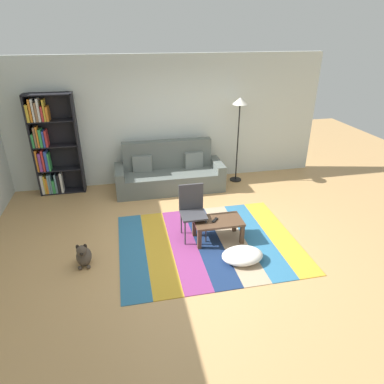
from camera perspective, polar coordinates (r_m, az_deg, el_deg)
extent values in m
plane|color=tan|center=(5.68, 0.22, -7.70)|extent=(14.00, 14.00, 0.00)
cube|color=silver|center=(7.47, -3.96, 11.91)|extent=(6.80, 0.10, 2.70)
cube|color=teal|center=(5.43, -9.97, -9.89)|extent=(0.41, 2.27, 0.01)
cube|color=gold|center=(5.44, -5.65, -9.48)|extent=(0.41, 2.27, 0.01)
cube|color=#843370|center=(5.49, -1.38, -9.01)|extent=(0.41, 2.27, 0.01)
cube|color=navy|center=(5.56, 2.78, -8.51)|extent=(0.41, 2.27, 0.01)
cube|color=tan|center=(5.67, 6.81, -7.98)|extent=(0.41, 2.27, 0.01)
cube|color=teal|center=(5.79, 10.66, -7.44)|extent=(0.41, 2.27, 0.01)
cube|color=gold|center=(5.95, 14.32, -6.89)|extent=(0.41, 2.27, 0.01)
cube|color=#59605B|center=(7.27, -3.72, 1.91)|extent=(1.90, 0.80, 0.40)
cube|color=#59605B|center=(7.36, -4.18, 6.40)|extent=(1.90, 0.20, 0.60)
cube|color=#59605B|center=(7.18, -11.98, 1.76)|extent=(0.18, 0.80, 0.56)
cube|color=#59605B|center=(7.44, 4.22, 3.14)|extent=(0.18, 0.80, 0.56)
cube|color=slate|center=(7.25, -8.33, 4.69)|extent=(0.42, 0.19, 0.36)
cube|color=slate|center=(7.38, 0.23, 5.38)|extent=(0.42, 0.19, 0.36)
cube|color=black|center=(7.46, -25.15, 6.88)|extent=(0.04, 0.28, 2.05)
cube|color=black|center=(7.30, -18.54, 7.64)|extent=(0.04, 0.28, 2.05)
cube|color=black|center=(7.49, -21.74, 7.58)|extent=(0.90, 0.01, 2.05)
cube|color=black|center=(7.72, -20.67, 0.20)|extent=(0.86, 0.28, 0.02)
cube|color=black|center=(7.53, -21.26, 3.65)|extent=(0.86, 0.28, 0.02)
cube|color=black|center=(7.37, -21.88, 7.27)|extent=(0.86, 0.28, 0.02)
cube|color=black|center=(7.24, -22.54, 11.03)|extent=(0.86, 0.28, 0.02)
cube|color=black|center=(7.14, -23.24, 14.90)|extent=(0.86, 0.28, 0.02)
cube|color=silver|center=(7.68, -23.79, 1.30)|extent=(0.05, 0.20, 0.41)
cube|color=gold|center=(7.70, -23.40, 1.33)|extent=(0.03, 0.26, 0.39)
cube|color=orange|center=(7.66, -23.14, 1.09)|extent=(0.04, 0.17, 0.34)
cube|color=#668C99|center=(7.66, -22.85, 1.40)|extent=(0.04, 0.22, 0.41)
cube|color=#668C99|center=(7.63, -22.59, 1.37)|extent=(0.03, 0.17, 0.42)
cube|color=green|center=(7.67, -22.16, 1.01)|extent=(0.05, 0.21, 0.28)
cube|color=#668C99|center=(7.62, -21.87, 1.43)|extent=(0.04, 0.18, 0.41)
cube|color=black|center=(7.62, -21.47, 1.44)|extent=(0.05, 0.19, 0.39)
cube|color=silver|center=(7.59, -21.07, 1.59)|extent=(0.04, 0.17, 0.43)
cube|color=orange|center=(7.53, -24.52, 4.92)|extent=(0.03, 0.25, 0.44)
cube|color=purple|center=(7.52, -24.06, 4.77)|extent=(0.05, 0.24, 0.38)
cube|color=red|center=(7.47, -23.70, 4.90)|extent=(0.04, 0.18, 0.43)
cube|color=#334CB2|center=(7.48, -23.20, 4.96)|extent=(0.05, 0.23, 0.41)
cube|color=green|center=(7.47, -22.86, 4.80)|extent=(0.03, 0.20, 0.37)
cube|color=green|center=(7.40, -25.09, 7.92)|extent=(0.04, 0.23, 0.27)
cube|color=#8C6647|center=(7.37, -24.77, 8.48)|extent=(0.04, 0.25, 0.40)
cube|color=orange|center=(7.32, -24.49, 8.47)|extent=(0.03, 0.16, 0.41)
cube|color=green|center=(7.35, -24.02, 8.37)|extent=(0.05, 0.23, 0.35)
cube|color=#334CB2|center=(7.34, -23.59, 8.30)|extent=(0.04, 0.23, 0.32)
cube|color=red|center=(7.32, -23.26, 8.35)|extent=(0.04, 0.21, 0.32)
cube|color=gold|center=(7.26, -25.86, 11.90)|extent=(0.05, 0.22, 0.33)
cube|color=orange|center=(7.24, -25.48, 12.33)|extent=(0.04, 0.21, 0.42)
cube|color=silver|center=(7.21, -25.12, 12.37)|extent=(0.03, 0.19, 0.43)
cube|color=#8C6647|center=(7.21, -24.67, 12.17)|extent=(0.04, 0.20, 0.36)
cube|color=silver|center=(7.20, -24.34, 12.52)|extent=(0.04, 0.21, 0.43)
cube|color=red|center=(7.20, -23.83, 11.99)|extent=(0.04, 0.20, 0.29)
cube|color=gold|center=(7.20, -23.56, 12.56)|extent=(0.03, 0.24, 0.41)
cube|color=orange|center=(7.21, -23.11, 12.10)|extent=(0.04, 0.25, 0.28)
cube|color=#513826|center=(5.47, 4.41, -4.88)|extent=(0.78, 0.46, 0.04)
cube|color=#513826|center=(5.33, 1.25, -7.98)|extent=(0.06, 0.06, 0.33)
cube|color=#513826|center=(5.51, 8.41, -7.06)|extent=(0.06, 0.06, 0.33)
cube|color=#513826|center=(5.64, 0.38, -5.90)|extent=(0.06, 0.06, 0.33)
cube|color=#513826|center=(5.81, 7.17, -5.10)|extent=(0.06, 0.06, 0.33)
ellipsoid|color=white|center=(5.16, 8.47, -10.52)|extent=(0.62, 0.45, 0.19)
ellipsoid|color=#473D33|center=(5.29, -17.72, -10.26)|extent=(0.22, 0.30, 0.26)
sphere|color=#473D33|center=(5.11, -18.07, -9.35)|extent=(0.15, 0.15, 0.15)
ellipsoid|color=black|center=(5.07, -18.10, -9.82)|extent=(0.06, 0.07, 0.05)
ellipsoid|color=black|center=(5.11, -18.72, -8.77)|extent=(0.05, 0.04, 0.08)
ellipsoid|color=black|center=(5.09, -17.54, -8.69)|extent=(0.05, 0.04, 0.08)
sphere|color=#473D33|center=(5.25, -18.34, -12.04)|extent=(0.06, 0.06, 0.06)
sphere|color=#473D33|center=(5.24, -17.01, -11.96)|extent=(0.06, 0.06, 0.06)
cylinder|color=black|center=(7.84, 7.32, 2.11)|extent=(0.26, 0.26, 0.02)
cylinder|color=black|center=(7.54, 7.69, 8.09)|extent=(0.03, 0.03, 1.69)
cone|color=white|center=(7.32, 8.12, 14.94)|extent=(0.32, 0.32, 0.14)
cube|color=black|center=(5.43, 3.87, -4.73)|extent=(0.13, 0.14, 0.02)
cube|color=#38383D|center=(5.45, 0.23, -3.85)|extent=(0.40, 0.40, 0.03)
cube|color=#38383D|center=(5.50, -0.16, -0.76)|extent=(0.40, 0.03, 0.44)
cylinder|color=#38383D|center=(5.40, -1.17, -7.01)|extent=(0.02, 0.02, 0.42)
cylinder|color=#38383D|center=(5.46, 2.35, -6.60)|extent=(0.02, 0.02, 0.42)
cylinder|color=#38383D|center=(5.69, -1.82, -5.18)|extent=(0.02, 0.02, 0.42)
cylinder|color=#38383D|center=(5.74, 1.53, -4.82)|extent=(0.02, 0.02, 0.42)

